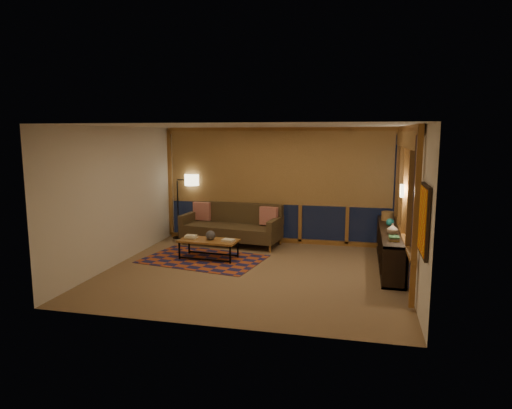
% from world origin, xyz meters
% --- Properties ---
extents(floor, '(5.50, 5.00, 0.01)m').
position_xyz_m(floor, '(0.00, 0.00, 0.00)').
color(floor, olive).
rests_on(floor, ground).
extents(ceiling, '(5.50, 5.00, 0.01)m').
position_xyz_m(ceiling, '(0.00, 0.00, 2.70)').
color(ceiling, silver).
rests_on(ceiling, walls).
extents(walls, '(5.51, 5.01, 2.70)m').
position_xyz_m(walls, '(0.00, 0.00, 1.35)').
color(walls, white).
rests_on(walls, floor).
extents(window_wall_back, '(5.30, 0.16, 2.60)m').
position_xyz_m(window_wall_back, '(0.00, 2.43, 1.35)').
color(window_wall_back, brown).
rests_on(window_wall_back, walls).
extents(window_wall_right, '(0.16, 3.70, 2.60)m').
position_xyz_m(window_wall_right, '(2.68, 0.60, 1.35)').
color(window_wall_right, brown).
rests_on(window_wall_right, walls).
extents(wall_art, '(0.06, 0.74, 0.94)m').
position_xyz_m(wall_art, '(2.71, -1.85, 1.45)').
color(wall_art, red).
rests_on(wall_art, walls).
extents(wall_sconce, '(0.12, 0.18, 0.22)m').
position_xyz_m(wall_sconce, '(2.62, 0.45, 1.55)').
color(wall_sconce, '#FFF1BD').
rests_on(wall_sconce, walls).
extents(sofa, '(2.36, 1.19, 0.93)m').
position_xyz_m(sofa, '(-1.01, 1.95, 0.46)').
color(sofa, brown).
rests_on(sofa, floor).
extents(pillow_left, '(0.45, 0.19, 0.43)m').
position_xyz_m(pillow_left, '(-1.83, 2.30, 0.68)').
color(pillow_left, red).
rests_on(pillow_left, sofa).
extents(pillow_right, '(0.43, 0.23, 0.41)m').
position_xyz_m(pillow_right, '(-0.13, 2.01, 0.67)').
color(pillow_right, red).
rests_on(pillow_right, sofa).
extents(area_rug, '(2.59, 1.95, 0.01)m').
position_xyz_m(area_rug, '(-1.21, 0.60, 0.01)').
color(area_rug, '#AC4A21').
rests_on(area_rug, floor).
extents(coffee_table, '(1.24, 0.63, 0.40)m').
position_xyz_m(coffee_table, '(-1.11, 0.66, 0.20)').
color(coffee_table, brown).
rests_on(coffee_table, floor).
extents(book_stack_a, '(0.25, 0.20, 0.07)m').
position_xyz_m(book_stack_a, '(-1.51, 0.70, 0.44)').
color(book_stack_a, white).
rests_on(book_stack_a, coffee_table).
extents(book_stack_b, '(0.30, 0.26, 0.05)m').
position_xyz_m(book_stack_b, '(-0.68, 0.64, 0.43)').
color(book_stack_b, white).
rests_on(book_stack_b, coffee_table).
extents(ceramic_pot, '(0.24, 0.24, 0.20)m').
position_xyz_m(ceramic_pot, '(-1.07, 0.67, 0.50)').
color(ceramic_pot, black).
rests_on(ceramic_pot, coffee_table).
extents(floor_lamp, '(0.56, 0.40, 1.59)m').
position_xyz_m(floor_lamp, '(-2.47, 2.31, 0.80)').
color(floor_lamp, black).
rests_on(floor_lamp, floor).
extents(bookshelf, '(0.40, 2.93, 0.73)m').
position_xyz_m(bookshelf, '(2.49, 1.00, 0.37)').
color(bookshelf, black).
rests_on(bookshelf, floor).
extents(basket, '(0.30, 0.30, 0.19)m').
position_xyz_m(basket, '(2.47, 1.90, 0.83)').
color(basket, olive).
rests_on(basket, bookshelf).
extents(teal_bowl, '(0.19, 0.19, 0.16)m').
position_xyz_m(teal_bowl, '(2.49, 1.28, 0.81)').
color(teal_bowl, '#1A7678').
rests_on(teal_bowl, bookshelf).
extents(vase, '(0.25, 0.25, 0.20)m').
position_xyz_m(vase, '(2.49, 0.52, 0.84)').
color(vase, '#BFA88E').
rests_on(vase, bookshelf).
extents(shelf_book_stack, '(0.18, 0.24, 0.06)m').
position_xyz_m(shelf_book_stack, '(2.49, 0.03, 0.77)').
color(shelf_book_stack, white).
rests_on(shelf_book_stack, bookshelf).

